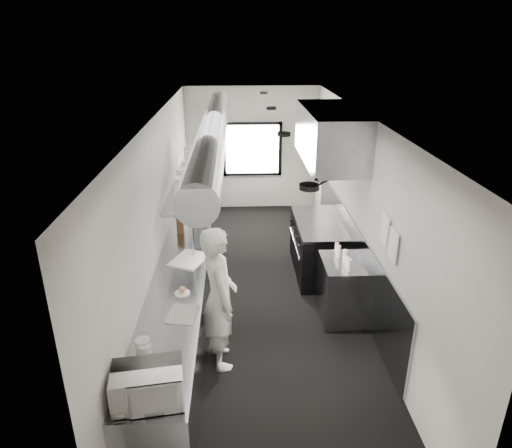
{
  "coord_description": "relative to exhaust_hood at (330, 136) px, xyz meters",
  "views": [
    {
      "loc": [
        -0.36,
        -6.39,
        3.88
      ],
      "look_at": [
        -0.09,
        -0.2,
        1.29
      ],
      "focal_mm": 32.34,
      "sensor_mm": 36.0,
      "label": 1
    }
  ],
  "objects": [
    {
      "name": "floor",
      "position": [
        -1.1,
        -0.7,
        -2.39
      ],
      "size": [
        3.0,
        8.0,
        0.01
      ],
      "primitive_type": "cube",
      "color": "black",
      "rests_on": "ground"
    },
    {
      "name": "ceiling",
      "position": [
        -1.1,
        -0.7,
        0.41
      ],
      "size": [
        3.0,
        8.0,
        0.01
      ],
      "primitive_type": "cube",
      "color": "silver",
      "rests_on": "wall_back"
    },
    {
      "name": "wall_back",
      "position": [
        -1.1,
        3.3,
        -0.99
      ],
      "size": [
        3.0,
        0.02,
        2.8
      ],
      "primitive_type": "cube",
      "color": "#B8B7AF",
      "rests_on": "floor"
    },
    {
      "name": "wall_front",
      "position": [
        -1.1,
        -4.7,
        -0.99
      ],
      "size": [
        3.0,
        0.02,
        2.8
      ],
      "primitive_type": "cube",
      "color": "#B8B7AF",
      "rests_on": "floor"
    },
    {
      "name": "wall_left",
      "position": [
        -2.6,
        -0.7,
        -0.99
      ],
      "size": [
        0.02,
        8.0,
        2.8
      ],
      "primitive_type": "cube",
      "color": "#B8B7AF",
      "rests_on": "floor"
    },
    {
      "name": "wall_right",
      "position": [
        0.4,
        -0.7,
        -0.99
      ],
      "size": [
        0.02,
        8.0,
        2.8
      ],
      "primitive_type": "cube",
      "color": "#B8B7AF",
      "rests_on": "floor"
    },
    {
      "name": "wall_cladding",
      "position": [
        0.38,
        -0.4,
        -1.84
      ],
      "size": [
        0.03,
        5.5,
        1.1
      ],
      "primitive_type": "cube",
      "color": "gray",
      "rests_on": "wall_right"
    },
    {
      "name": "hvac_duct",
      "position": [
        -1.8,
        -0.3,
        0.16
      ],
      "size": [
        0.4,
        6.4,
        0.4
      ],
      "primitive_type": "cylinder",
      "rotation": [
        1.57,
        0.0,
        0.0
      ],
      "color": "#96999E",
      "rests_on": "ceiling"
    },
    {
      "name": "service_window",
      "position": [
        -1.1,
        3.26,
        -0.99
      ],
      "size": [
        1.36,
        0.05,
        1.25
      ],
      "color": "white",
      "rests_on": "wall_back"
    },
    {
      "name": "exhaust_hood",
      "position": [
        0.0,
        0.0,
        0.0
      ],
      "size": [
        0.81,
        2.2,
        0.88
      ],
      "color": "gray",
      "rests_on": "ceiling"
    },
    {
      "name": "prep_counter",
      "position": [
        -2.25,
        -1.2,
        -1.94
      ],
      "size": [
        0.7,
        6.0,
        0.9
      ],
      "primitive_type": "cube",
      "color": "gray",
      "rests_on": "floor"
    },
    {
      "name": "pass_shelf",
      "position": [
        -2.29,
        0.3,
        -0.86
      ],
      "size": [
        0.45,
        3.0,
        0.68
      ],
      "color": "gray",
      "rests_on": "prep_counter"
    },
    {
      "name": "range",
      "position": [
        -0.06,
        0.0,
        -1.92
      ],
      "size": [
        0.88,
        1.6,
        0.94
      ],
      "color": "black",
      "rests_on": "floor"
    },
    {
      "name": "bottle_station",
      "position": [
        0.05,
        -1.4,
        -1.94
      ],
      "size": [
        0.65,
        0.8,
        0.9
      ],
      "primitive_type": "cube",
      "color": "gray",
      "rests_on": "floor"
    },
    {
      "name": "far_work_table",
      "position": [
        -2.25,
        2.5,
        -1.94
      ],
      "size": [
        0.7,
        1.2,
        0.9
      ],
      "primitive_type": "cube",
      "color": "gray",
      "rests_on": "floor"
    },
    {
      "name": "notice_sheet_a",
      "position": [
        0.37,
        -1.9,
        -0.79
      ],
      "size": [
        0.02,
        0.28,
        0.38
      ],
      "primitive_type": "cube",
      "color": "white",
      "rests_on": "wall_right"
    },
    {
      "name": "notice_sheet_b",
      "position": [
        0.37,
        -2.25,
        -0.84
      ],
      "size": [
        0.02,
        0.28,
        0.38
      ],
      "primitive_type": "cube",
      "color": "white",
      "rests_on": "wall_right"
    },
    {
      "name": "line_cook",
      "position": [
        -1.7,
        -2.31,
        -1.47
      ],
      "size": [
        0.58,
        0.76,
        1.84
      ],
      "primitive_type": "imported",
      "rotation": [
        0.0,
        0.0,
        1.8
      ],
      "color": "silver",
      "rests_on": "floor"
    },
    {
      "name": "microwave",
      "position": [
        -2.26,
        -3.93,
        -1.32
      ],
      "size": [
        0.61,
        0.5,
        0.34
      ],
      "primitive_type": "imported",
      "rotation": [
        0.0,
        0.0,
        0.14
      ],
      "color": "white",
      "rests_on": "prep_counter"
    },
    {
      "name": "deli_tub_a",
      "position": [
        -2.41,
        -3.28,
        -1.44
      ],
      "size": [
        0.14,
        0.14,
        0.09
      ],
      "primitive_type": "cylinder",
      "rotation": [
        0.0,
        0.0,
        0.11
      ],
      "color": "#B3BEAF",
      "rests_on": "prep_counter"
    },
    {
      "name": "deli_tub_b",
      "position": [
        -2.44,
        -3.21,
        -1.44
      ],
      "size": [
        0.15,
        0.15,
        0.11
      ],
      "primitive_type": "cylinder",
      "rotation": [
        0.0,
        0.0,
        -0.02
      ],
      "color": "#B3BEAF",
      "rests_on": "prep_counter"
    },
    {
      "name": "newspaper",
      "position": [
        -2.1,
        -2.61,
        -1.49
      ],
      "size": [
        0.38,
        0.45,
        0.01
      ],
      "primitive_type": "cube",
      "rotation": [
        0.0,
        0.0,
        -0.17
      ],
      "color": "silver",
      "rests_on": "prep_counter"
    },
    {
      "name": "small_plate",
      "position": [
        -2.15,
        -2.15,
        -1.48
      ],
      "size": [
        0.21,
        0.21,
        0.02
      ],
      "primitive_type": "cylinder",
      "rotation": [
        0.0,
        0.0,
        -0.08
      ],
      "color": "white",
      "rests_on": "prep_counter"
    },
    {
      "name": "pastry",
      "position": [
        -2.15,
        -2.15,
        -1.43
      ],
      "size": [
        0.09,
        0.09,
        0.09
      ],
      "primitive_type": "sphere",
      "color": "tan",
      "rests_on": "small_plate"
    },
    {
      "name": "cutting_board",
      "position": [
        -2.16,
        -1.24,
        -1.48
      ],
      "size": [
        0.59,
        0.66,
        0.02
      ],
      "primitive_type": "cube",
      "rotation": [
        0.0,
        0.0,
        -0.41
      ],
      "color": "white",
      "rests_on": "prep_counter"
    },
    {
      "name": "knife_block",
      "position": [
        -2.38,
        -0.2,
        -1.36
      ],
      "size": [
        0.12,
        0.25,
        0.26
      ],
      "primitive_type": "cube",
      "rotation": [
        0.0,
        0.0,
        0.06
      ],
      "color": "#53381D",
      "rests_on": "prep_counter"
    },
    {
      "name": "plate_stack_a",
      "position": [
        -2.27,
        -0.43,
        -0.67
      ],
      "size": [
        0.28,
        0.28,
        0.3
      ],
      "primitive_type": "cylinder",
      "rotation": [
        0.0,
        0.0,
        0.07
      ],
      "color": "white",
      "rests_on": "pass_shelf"
    },
    {
      "name": "plate_stack_b",
      "position": [
        -2.27,
        -0.07,
        -0.65
      ],
      "size": [
        0.29,
        0.29,
        0.34
      ],
      "primitive_type": "cylinder",
      "rotation": [
        0.0,
        0.0,
        0.09
      ],
      "color": "white",
      "rests_on": "pass_shelf"
    },
    {
      "name": "plate_stack_c",
      "position": [
        -2.28,
        0.46,
        -0.66
      ],
      "size": [
        0.24,
        0.24,
        0.31
      ],
      "primitive_type": "cylinder",
      "rotation": [
        0.0,
        0.0,
        0.06
      ],
      "color": "white",
      "rests_on": "pass_shelf"
    },
    {
      "name": "plate_stack_d",
      "position": [
        -2.27,
        1.08,
        -0.62
      ],
      "size": [
        0.35,
        0.35,
        0.4
      ],
      "primitive_type": "cylinder",
      "rotation": [
        0.0,
        0.0,
        -0.43
      ],
      "color": "white",
      "rests_on": "pass_shelf"
    },
    {
      "name": "squeeze_bottle_a",
      "position": [
        0.03,
        -1.65,
        -1.4
      ],
      "size": [
        0.07,
        0.07,
        0.17
      ],
      "primitive_type": "cylinder",
      "rotation": [
        0.0,
        0.0,
        -0.38
      ],
      "color": "white",
      "rests_on": "bottle_station"
    },
    {
      "name": "squeeze_bottle_b",
      "position": [
        0.03,
        -1.55,
        -1.41
      ],
      "size": [
        0.06,
        0.06,
        0.16
      ],
      "primitive_type": "cylinder",
      "rotation": [
        0.0,
        0.0,
        0.2
      ],
      "color": "white",
      "rests_on": "bottle_station"
    },
    {
      "name": "squeeze_bottle_c",
      "position": [
        0.03,
        -1.41,
        -1.4
      ],
      "size": [
        0.07,
        0.07,
        0.19
      ],
      "primitive_type": "cylinder",
      "rotation": [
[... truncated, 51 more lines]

